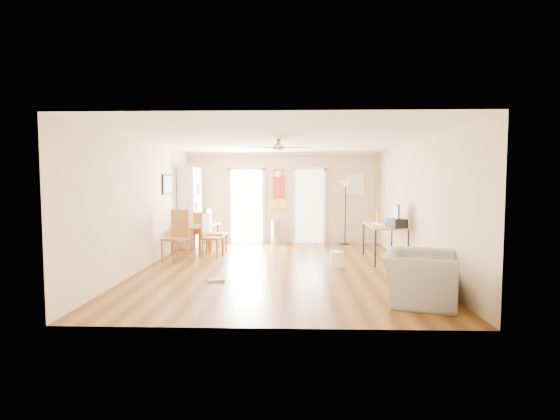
{
  "coord_description": "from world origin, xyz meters",
  "views": [
    {
      "loc": [
        0.29,
        -8.37,
        1.78
      ],
      "look_at": [
        0.0,
        0.6,
        1.15
      ],
      "focal_mm": 26.48,
      "sensor_mm": 36.0,
      "label": 1
    }
  ],
  "objects_px": {
    "trash_can": "(277,232)",
    "torchiere_lamp": "(345,213)",
    "armchair": "(420,278)",
    "dining_table": "(196,238)",
    "dining_chair_near": "(175,236)",
    "wastebasket_b": "(404,269)",
    "dining_chair_right_b": "(213,235)",
    "bookshelf": "(190,207)",
    "printer": "(397,223)",
    "computer_desk": "(384,243)",
    "wastebasket_a": "(336,259)",
    "dining_chair_far": "(202,230)",
    "dining_chair_right_a": "(216,231)"
  },
  "relations": [
    {
      "from": "dining_chair_right_a",
      "to": "wastebasket_a",
      "type": "height_order",
      "value": "dining_chair_right_a"
    },
    {
      "from": "dining_chair_right_b",
      "to": "wastebasket_a",
      "type": "height_order",
      "value": "dining_chair_right_b"
    },
    {
      "from": "printer",
      "to": "armchair",
      "type": "relative_size",
      "value": 0.32
    },
    {
      "from": "trash_can",
      "to": "armchair",
      "type": "relative_size",
      "value": 0.59
    },
    {
      "from": "torchiere_lamp",
      "to": "trash_can",
      "type": "bearing_deg",
      "value": -177.99
    },
    {
      "from": "computer_desk",
      "to": "printer",
      "type": "distance_m",
      "value": 0.77
    },
    {
      "from": "dining_table",
      "to": "torchiere_lamp",
      "type": "bearing_deg",
      "value": 19.16
    },
    {
      "from": "wastebasket_b",
      "to": "wastebasket_a",
      "type": "bearing_deg",
      "value": 143.31
    },
    {
      "from": "dining_chair_near",
      "to": "wastebasket_a",
      "type": "xyz_separation_m",
      "value": [
        3.52,
        -0.5,
        -0.4
      ]
    },
    {
      "from": "dining_table",
      "to": "computer_desk",
      "type": "distance_m",
      "value": 4.59
    },
    {
      "from": "computer_desk",
      "to": "armchair",
      "type": "height_order",
      "value": "computer_desk"
    },
    {
      "from": "wastebasket_a",
      "to": "wastebasket_b",
      "type": "bearing_deg",
      "value": -36.69
    },
    {
      "from": "dining_chair_right_b",
      "to": "dining_chair_far",
      "type": "height_order",
      "value": "dining_chair_right_b"
    },
    {
      "from": "bookshelf",
      "to": "torchiere_lamp",
      "type": "bearing_deg",
      "value": 3.6
    },
    {
      "from": "dining_chair_near",
      "to": "wastebasket_b",
      "type": "distance_m",
      "value": 4.89
    },
    {
      "from": "bookshelf",
      "to": "dining_chair_far",
      "type": "xyz_separation_m",
      "value": [
        0.39,
        -0.34,
        -0.59
      ]
    },
    {
      "from": "dining_chair_far",
      "to": "trash_can",
      "type": "bearing_deg",
      "value": -166.01
    },
    {
      "from": "trash_can",
      "to": "wastebasket_a",
      "type": "bearing_deg",
      "value": -65.9
    },
    {
      "from": "dining_table",
      "to": "dining_chair_near",
      "type": "height_order",
      "value": "dining_chair_near"
    },
    {
      "from": "dining_chair_right_b",
      "to": "dining_chair_far",
      "type": "distance_m",
      "value": 1.3
    },
    {
      "from": "armchair",
      "to": "trash_can",
      "type": "bearing_deg",
      "value": 42.33
    },
    {
      "from": "trash_can",
      "to": "dining_chair_near",
      "type": "bearing_deg",
      "value": -130.27
    },
    {
      "from": "dining_chair_far",
      "to": "wastebasket_b",
      "type": "bearing_deg",
      "value": 137.1
    },
    {
      "from": "printer",
      "to": "wastebasket_a",
      "type": "xyz_separation_m",
      "value": [
        -1.26,
        -0.15,
        -0.74
      ]
    },
    {
      "from": "dining_table",
      "to": "armchair",
      "type": "height_order",
      "value": "armchair"
    },
    {
      "from": "dining_chair_near",
      "to": "trash_can",
      "type": "xyz_separation_m",
      "value": [
        2.16,
        2.54,
        -0.23
      ]
    },
    {
      "from": "dining_table",
      "to": "dining_chair_far",
      "type": "distance_m",
      "value": 0.53
    },
    {
      "from": "dining_chair_right_a",
      "to": "dining_chair_right_b",
      "type": "height_order",
      "value": "dining_chair_right_a"
    },
    {
      "from": "trash_can",
      "to": "torchiere_lamp",
      "type": "distance_m",
      "value": 2.01
    },
    {
      "from": "dining_chair_right_b",
      "to": "dining_chair_near",
      "type": "xyz_separation_m",
      "value": [
        -0.73,
        -0.57,
        0.06
      ]
    },
    {
      "from": "dining_chair_right_b",
      "to": "wastebasket_b",
      "type": "distance_m",
      "value": 4.4
    },
    {
      "from": "wastebasket_a",
      "to": "printer",
      "type": "bearing_deg",
      "value": 6.9
    },
    {
      "from": "dining_chair_right_b",
      "to": "dining_chair_far",
      "type": "bearing_deg",
      "value": 37.69
    },
    {
      "from": "trash_can",
      "to": "dining_table",
      "type": "bearing_deg",
      "value": -146.85
    },
    {
      "from": "bookshelf",
      "to": "printer",
      "type": "height_order",
      "value": "bookshelf"
    },
    {
      "from": "dining_table",
      "to": "dining_chair_far",
      "type": "bearing_deg",
      "value": 87.19
    },
    {
      "from": "dining_chair_far",
      "to": "computer_desk",
      "type": "distance_m",
      "value": 4.71
    },
    {
      "from": "wastebasket_a",
      "to": "armchair",
      "type": "distance_m",
      "value": 2.66
    },
    {
      "from": "computer_desk",
      "to": "torchiere_lamp",
      "type": "bearing_deg",
      "value": 103.4
    },
    {
      "from": "bookshelf",
      "to": "dining_chair_near",
      "type": "distance_m",
      "value": 2.17
    },
    {
      "from": "dining_table",
      "to": "torchiere_lamp",
      "type": "xyz_separation_m",
      "value": [
        3.9,
        1.36,
        0.55
      ]
    },
    {
      "from": "torchiere_lamp",
      "to": "armchair",
      "type": "bearing_deg",
      "value": -85.93
    },
    {
      "from": "dining_table",
      "to": "wastebasket_b",
      "type": "xyz_separation_m",
      "value": [
        4.49,
        -2.62,
        -0.2
      ]
    },
    {
      "from": "torchiere_lamp",
      "to": "wastebasket_a",
      "type": "distance_m",
      "value": 3.25
    },
    {
      "from": "dining_chair_right_a",
      "to": "computer_desk",
      "type": "height_order",
      "value": "dining_chair_right_a"
    },
    {
      "from": "dining_chair_far",
      "to": "torchiere_lamp",
      "type": "distance_m",
      "value": 3.99
    },
    {
      "from": "trash_can",
      "to": "armchair",
      "type": "height_order",
      "value": "armchair"
    },
    {
      "from": "printer",
      "to": "wastebasket_b",
      "type": "height_order",
      "value": "printer"
    },
    {
      "from": "armchair",
      "to": "dining_table",
      "type": "bearing_deg",
      "value": 64.94
    },
    {
      "from": "bookshelf",
      "to": "trash_can",
      "type": "distance_m",
      "value": 2.49
    }
  ]
}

